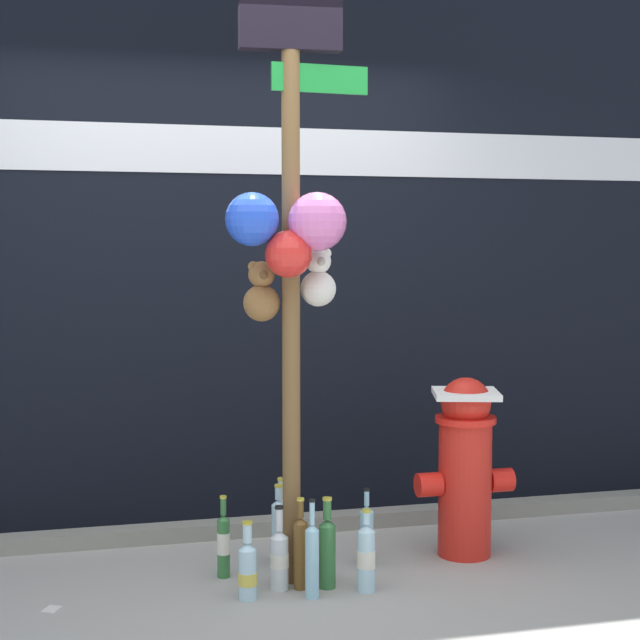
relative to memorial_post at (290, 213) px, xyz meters
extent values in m
plane|color=#9E9B93|center=(-0.15, -0.29, -1.63)|extent=(14.00, 14.00, 0.00)
cube|color=black|center=(-0.15, 1.22, 0.23)|extent=(10.00, 0.20, 3.71)
cube|color=silver|center=(0.69, 1.11, 0.37)|extent=(4.58, 0.01, 0.25)
cube|color=gray|center=(-0.15, 0.77, -1.59)|extent=(8.00, 0.12, 0.08)
cylinder|color=brown|center=(0.01, 0.04, -0.33)|extent=(0.08, 0.08, 2.60)
cube|color=#198C33|center=(0.14, 0.04, 0.58)|extent=(0.43, 0.04, 0.12)
cube|color=black|center=(0.01, 0.04, 0.87)|extent=(0.44, 0.11, 0.36)
sphere|color=blue|center=(-0.17, -0.04, -0.03)|extent=(0.23, 0.23, 0.23)
sphere|color=red|center=(-0.02, -0.07, -0.18)|extent=(0.20, 0.20, 0.20)
sphere|color=#D66BB2|center=(0.10, -0.07, -0.04)|extent=(0.25, 0.25, 0.25)
sphere|color=brown|center=(-0.11, 0.09, -0.39)|extent=(0.16, 0.16, 0.16)
sphere|color=brown|center=(-0.11, 0.09, -0.27)|extent=(0.12, 0.12, 0.12)
sphere|color=brown|center=(-0.15, 0.09, -0.23)|extent=(0.05, 0.05, 0.05)
sphere|color=brown|center=(-0.07, 0.09, -0.23)|extent=(0.05, 0.05, 0.05)
sphere|color=brown|center=(-0.11, 0.04, -0.27)|extent=(0.04, 0.04, 0.04)
sphere|color=silver|center=(0.14, 0.07, -0.33)|extent=(0.16, 0.16, 0.16)
sphere|color=silver|center=(0.14, 0.07, -0.21)|extent=(0.11, 0.11, 0.11)
sphere|color=silver|center=(0.10, 0.07, -0.17)|extent=(0.05, 0.05, 0.05)
sphere|color=silver|center=(0.18, 0.07, -0.17)|extent=(0.05, 0.05, 0.05)
sphere|color=#9D9992|center=(0.14, 0.02, -0.21)|extent=(0.04, 0.04, 0.04)
cylinder|color=red|center=(0.90, 0.20, -1.31)|extent=(0.25, 0.25, 0.65)
cylinder|color=red|center=(0.90, 0.20, -0.97)|extent=(0.29, 0.29, 0.03)
sphere|color=red|center=(0.90, 0.20, -0.89)|extent=(0.24, 0.24, 0.24)
cylinder|color=red|center=(0.72, 0.20, -1.27)|extent=(0.11, 0.11, 0.11)
cylinder|color=red|center=(1.09, 0.20, -1.27)|extent=(0.11, 0.11, 0.11)
cube|color=white|center=(0.90, 0.20, -0.84)|extent=(0.38, 0.38, 0.03)
cylinder|color=#B2DBEA|center=(-0.21, -0.12, -1.52)|extent=(0.08, 0.08, 0.21)
cone|color=#B2DBEA|center=(-0.21, -0.12, -1.40)|extent=(0.08, 0.08, 0.03)
cylinder|color=#B2DBEA|center=(-0.21, -0.12, -1.35)|extent=(0.04, 0.04, 0.08)
cylinder|color=#D8C64C|center=(-0.21, -0.12, -1.54)|extent=(0.08, 0.08, 0.05)
cylinder|color=gold|center=(-0.21, -0.12, -1.30)|extent=(0.04, 0.04, 0.01)
cylinder|color=#93CCE0|center=(0.05, -0.17, -1.48)|extent=(0.06, 0.06, 0.29)
cone|color=#93CCE0|center=(0.05, -0.17, -1.33)|extent=(0.06, 0.06, 0.02)
cylinder|color=#93CCE0|center=(0.05, -0.17, -1.27)|extent=(0.02, 0.02, 0.10)
cylinder|color=black|center=(0.05, -0.17, -1.21)|extent=(0.03, 0.03, 0.01)
cylinder|color=#337038|center=(-0.27, 0.17, -1.50)|extent=(0.06, 0.06, 0.26)
cone|color=#337038|center=(-0.27, 0.17, -1.36)|extent=(0.06, 0.06, 0.02)
cylinder|color=#337038|center=(-0.27, 0.17, -1.31)|extent=(0.03, 0.03, 0.08)
cylinder|color=silver|center=(-0.27, 0.17, -1.47)|extent=(0.06, 0.06, 0.10)
cylinder|color=gold|center=(-0.27, 0.17, -1.26)|extent=(0.03, 0.03, 0.01)
cylinder|color=#B2DBEA|center=(0.00, 0.25, -1.48)|extent=(0.07, 0.07, 0.29)
cone|color=#B2DBEA|center=(0.00, 0.25, -1.33)|extent=(0.07, 0.07, 0.03)
cylinder|color=#B2DBEA|center=(0.00, 0.25, -1.28)|extent=(0.03, 0.03, 0.06)
cylinder|color=gold|center=(0.00, 0.25, -1.25)|extent=(0.04, 0.04, 0.01)
cylinder|color=#337038|center=(0.15, -0.07, -1.49)|extent=(0.07, 0.07, 0.27)
cone|color=#337038|center=(0.15, -0.07, -1.34)|extent=(0.07, 0.07, 0.03)
cylinder|color=#337038|center=(0.15, -0.07, -1.28)|extent=(0.04, 0.04, 0.08)
cylinder|color=gold|center=(0.15, -0.07, -1.24)|extent=(0.04, 0.04, 0.01)
cylinder|color=#93CCE0|center=(0.40, 0.17, -1.50)|extent=(0.07, 0.07, 0.26)
cone|color=#93CCE0|center=(0.40, 0.17, -1.36)|extent=(0.07, 0.07, 0.03)
cylinder|color=#93CCE0|center=(0.40, 0.17, -1.31)|extent=(0.02, 0.02, 0.07)
cylinder|color=black|center=(0.40, 0.17, -1.27)|extent=(0.03, 0.03, 0.01)
cylinder|color=silver|center=(0.03, 0.34, -1.49)|extent=(0.07, 0.07, 0.28)
cone|color=silver|center=(0.03, 0.34, -1.34)|extent=(0.07, 0.07, 0.03)
cylinder|color=silver|center=(0.03, 0.34, -1.29)|extent=(0.03, 0.03, 0.08)
cylinder|color=silver|center=(0.03, 0.34, -1.52)|extent=(0.07, 0.07, 0.10)
cylinder|color=gold|center=(0.03, 0.34, -1.24)|extent=(0.04, 0.04, 0.01)
cylinder|color=#B2DBEA|center=(0.30, -0.16, -1.50)|extent=(0.08, 0.08, 0.27)
cone|color=#B2DBEA|center=(0.30, -0.16, -1.35)|extent=(0.08, 0.08, 0.03)
cylinder|color=#B2DBEA|center=(0.30, -0.16, -1.31)|extent=(0.03, 0.03, 0.05)
cylinder|color=silver|center=(0.30, -0.16, -1.49)|extent=(0.08, 0.08, 0.08)
cylinder|color=gold|center=(0.30, -0.16, -1.28)|extent=(0.04, 0.04, 0.01)
cylinder|color=silver|center=(-0.06, -0.04, -1.52)|extent=(0.08, 0.08, 0.23)
cone|color=silver|center=(-0.06, -0.04, -1.39)|extent=(0.08, 0.08, 0.03)
cylinder|color=silver|center=(-0.06, -0.04, -1.32)|extent=(0.03, 0.03, 0.10)
cylinder|color=silver|center=(-0.06, -0.04, -1.50)|extent=(0.08, 0.08, 0.06)
cylinder|color=black|center=(-0.06, -0.04, -1.27)|extent=(0.04, 0.04, 0.01)
cylinder|color=brown|center=(0.03, -0.05, -1.49)|extent=(0.06, 0.06, 0.29)
cone|color=brown|center=(0.03, -0.05, -1.33)|extent=(0.06, 0.06, 0.02)
cylinder|color=brown|center=(0.03, -0.05, -1.28)|extent=(0.03, 0.03, 0.08)
cylinder|color=gold|center=(0.03, -0.05, -1.23)|extent=(0.03, 0.03, 0.01)
cube|color=silver|center=(-0.15, 0.90, -1.63)|extent=(0.16, 0.17, 0.01)
cube|color=silver|center=(-1.02, -0.04, -1.63)|extent=(0.09, 0.10, 0.01)
camera|label=1|loc=(-0.90, -4.07, -0.14)|focal=54.45mm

